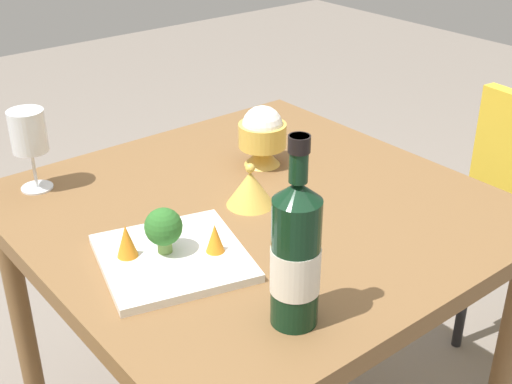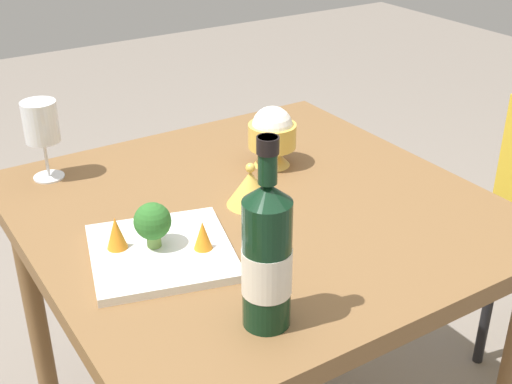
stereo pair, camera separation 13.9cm
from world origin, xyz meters
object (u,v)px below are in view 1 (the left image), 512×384
Objects in this scene: rice_bowl_lid at (250,188)px; carrot_garnish_right at (126,241)px; wine_bottle at (296,254)px; serving_plate at (173,258)px; rice_bowl at (262,135)px; wine_glass at (28,133)px; broccoli_floret at (164,228)px; carrot_garnish_left at (215,238)px.

rice_bowl_lid reaches higher than carrot_garnish_right.
wine_bottle reaches higher than serving_plate.
rice_bowl is at bearing -158.99° from carrot_garnish_right.
broccoli_floret is at bearing 99.14° from wine_glass.
carrot_garnish_left reaches higher than serving_plate.
carrot_garnish_right is (0.45, 0.17, -0.03)m from rice_bowl.
carrot_garnish_right is (0.12, -0.31, -0.08)m from wine_bottle.
carrot_garnish_left is 0.16m from carrot_garnish_right.
wine_bottle is 0.24m from carrot_garnish_left.
carrot_garnish_right is at bearing -27.12° from broccoli_floret.
rice_bowl_lid is at bearing -145.51° from carrot_garnish_left.
serving_plate is at bearing 18.62° from rice_bowl_lid.
rice_bowl is 1.42× the size of rice_bowl_lid.
wine_glass reaches higher than rice_bowl_lid.
carrot_garnish_right is at bearing 91.15° from wine_glass.
carrot_garnish_left is 0.89× the size of carrot_garnish_right.
wine_bottle is 0.40m from rice_bowl_lid.
wine_glass is at bearing -24.67° from rice_bowl.
wine_glass is 0.51m from rice_bowl.
rice_bowl_lid is at bearing -161.38° from serving_plate.
carrot_garnish_right is at bearing -33.18° from carrot_garnish_left.
wine_glass is at bearing -73.63° from carrot_garnish_left.
broccoli_floret is at bearing -37.64° from carrot_garnish_left.
carrot_garnish_right is at bearing -34.70° from serving_plate.
rice_bowl is 1.65× the size of broccoli_floret.
broccoli_floret is at bearing 152.88° from carrot_garnish_right.
rice_bowl_lid is (-0.31, 0.35, -0.09)m from wine_glass.
serving_plate is 5.58× the size of carrot_garnish_left.
wine_bottle is 0.29m from broccoli_floret.
wine_bottle is at bearing 61.61° from rice_bowl_lid.
carrot_garnish_left is at bearing 106.37° from wine_glass.
carrot_garnish_right is at bearing -68.37° from wine_bottle.
carrot_garnish_left is at bearing 146.82° from carrot_garnish_right.
carrot_garnish_left is (-0.01, -0.22, -0.08)m from wine_bottle.
wine_bottle is 0.58m from rice_bowl.
broccoli_floret reaches higher than carrot_garnish_left.
serving_plate is at bearing 145.30° from carrot_garnish_right.
wine_bottle is 3.66× the size of broccoli_floret.
rice_bowl_lid is at bearing -118.39° from wine_bottle.
serving_plate is 3.59× the size of broccoli_floret.
wine_bottle is 2.22× the size of rice_bowl.
rice_bowl reaches higher than carrot_garnish_left.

